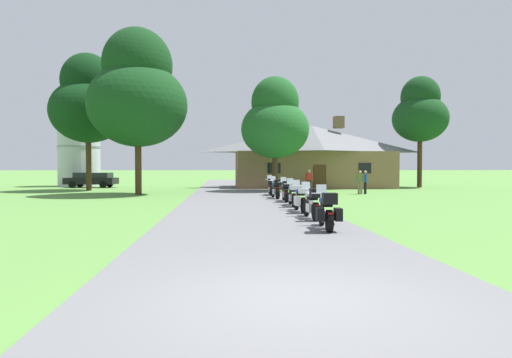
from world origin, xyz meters
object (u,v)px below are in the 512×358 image
(motorcycle_blue_sixth_in_row, at_px, (276,189))
(bystander_olive_shirt_by_tree, at_px, (360,181))
(bystander_red_shirt_near_lodge, at_px, (309,179))
(tree_right_of_lodge, at_px, (420,112))
(motorcycle_silver_fifth_in_row, at_px, (285,191))
(bystander_blue_shirt_beside_signpost, at_px, (365,181))
(tree_left_far, at_px, (88,102))
(motorcycle_silver_second_in_row, at_px, (312,203))
(parked_black_suv_far_left, at_px, (92,179))
(tree_left_near, at_px, (138,93))
(motorcycle_blue_nearest_to_camera, at_px, (327,211))
(metal_silo_distant, at_px, (79,142))
(tree_by_lodge_front, at_px, (275,121))
(motorcycle_blue_fourth_in_row, at_px, (293,194))
(motorcycle_blue_third_in_row, at_px, (301,199))
(motorcycle_yellow_farthest_in_row, at_px, (271,187))

(motorcycle_blue_sixth_in_row, height_order, bystander_olive_shirt_by_tree, bystander_olive_shirt_by_tree)
(bystander_red_shirt_near_lodge, height_order, tree_right_of_lodge, tree_right_of_lodge)
(motorcycle_silver_fifth_in_row, distance_m, bystander_blue_shirt_beside_signpost, 9.69)
(motorcycle_silver_fifth_in_row, xyz_separation_m, tree_right_of_lodge, (15.35, 16.84, 6.51))
(motorcycle_blue_sixth_in_row, height_order, tree_left_far, tree_left_far)
(motorcycle_silver_second_in_row, xyz_separation_m, parked_black_suv_far_left, (-15.44, 26.13, 0.16))
(tree_left_near, height_order, parked_black_suv_far_left, tree_left_near)
(motorcycle_silver_fifth_in_row, xyz_separation_m, motorcycle_blue_sixth_in_row, (-0.22, 2.43, 0.00))
(parked_black_suv_far_left, bearing_deg, motorcycle_silver_second_in_row, -144.23)
(motorcycle_silver_fifth_in_row, bearing_deg, motorcycle_silver_second_in_row, -89.25)
(bystander_olive_shirt_by_tree, distance_m, tree_right_of_lodge, 14.92)
(motorcycle_blue_sixth_in_row, xyz_separation_m, tree_left_near, (-8.98, 4.90, 6.39))
(tree_right_of_lodge, bearing_deg, motorcycle_silver_second_in_row, -122.18)
(bystander_blue_shirt_beside_signpost, relative_size, tree_left_far, 0.15)
(motorcycle_blue_nearest_to_camera, distance_m, parked_black_suv_far_left, 32.64)
(bystander_blue_shirt_beside_signpost, xyz_separation_m, parked_black_suv_far_left, (-22.35, 11.35, -0.15))
(metal_silo_distant, bearing_deg, parked_black_suv_far_left, -56.40)
(bystander_olive_shirt_by_tree, relative_size, tree_by_lodge_front, 0.19)
(motorcycle_blue_fourth_in_row, relative_size, motorcycle_silver_fifth_in_row, 1.00)
(motorcycle_blue_third_in_row, xyz_separation_m, motorcycle_blue_fourth_in_row, (0.09, 2.79, 0.01))
(bystander_olive_shirt_by_tree, relative_size, parked_black_suv_far_left, 0.35)
(motorcycle_yellow_farthest_in_row, height_order, parked_black_suv_far_left, parked_black_suv_far_left)
(motorcycle_blue_nearest_to_camera, bearing_deg, tree_left_far, 124.91)
(motorcycle_blue_fourth_in_row, bearing_deg, parked_black_suv_far_left, 127.97)
(bystander_olive_shirt_by_tree, bearing_deg, tree_by_lodge_front, -7.15)
(bystander_red_shirt_near_lodge, xyz_separation_m, bystander_blue_shirt_beside_signpost, (3.13, -4.63, -0.02))
(motorcycle_blue_sixth_in_row, distance_m, bystander_blue_shirt_beside_signpost, 8.31)
(motorcycle_blue_nearest_to_camera, height_order, motorcycle_blue_sixth_in_row, same)
(motorcycle_silver_fifth_in_row, relative_size, motorcycle_yellow_farthest_in_row, 1.00)
(motorcycle_yellow_farthest_in_row, xyz_separation_m, tree_left_near, (-8.99, 2.01, 6.39))
(motorcycle_silver_fifth_in_row, height_order, motorcycle_blue_sixth_in_row, same)
(metal_silo_distant, bearing_deg, tree_right_of_lodge, -8.27)
(metal_silo_distant, bearing_deg, motorcycle_blue_third_in_row, -56.88)
(parked_black_suv_far_left, bearing_deg, tree_by_lodge_front, -110.12)
(motorcycle_blue_fourth_in_row, distance_m, tree_right_of_lodge, 25.70)
(bystander_red_shirt_near_lodge, distance_m, metal_silo_distant, 23.96)
(motorcycle_blue_fourth_in_row, xyz_separation_m, bystander_olive_shirt_by_tree, (6.32, 9.43, 0.31))
(bystander_red_shirt_near_lodge, relative_size, metal_silo_distant, 0.19)
(motorcycle_silver_second_in_row, height_order, tree_left_far, tree_left_far)
(motorcycle_blue_nearest_to_camera, height_order, parked_black_suv_far_left, parked_black_suv_far_left)
(tree_left_far, height_order, tree_left_near, tree_left_near)
(bystander_blue_shirt_beside_signpost, bearing_deg, motorcycle_blue_sixth_in_row, 127.46)
(motorcycle_blue_third_in_row, relative_size, tree_left_near, 0.18)
(motorcycle_yellow_farthest_in_row, relative_size, bystander_red_shirt_near_lodge, 1.24)
(motorcycle_blue_third_in_row, distance_m, tree_left_far, 24.23)
(motorcycle_blue_third_in_row, relative_size, bystander_red_shirt_near_lodge, 1.24)
(bystander_olive_shirt_by_tree, bearing_deg, motorcycle_blue_nearest_to_camera, 96.68)
(bystander_blue_shirt_beside_signpost, bearing_deg, tree_by_lodge_front, 63.31)
(motorcycle_silver_fifth_in_row, distance_m, metal_silo_distant, 28.33)
(motorcycle_yellow_farthest_in_row, height_order, tree_left_near, tree_left_near)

